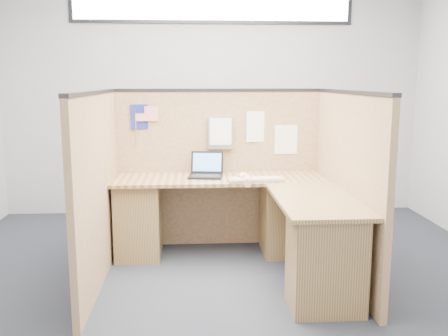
{
  "coord_description": "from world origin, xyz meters",
  "views": [
    {
      "loc": [
        -0.25,
        -3.8,
        1.6
      ],
      "look_at": [
        0.02,
        0.5,
        0.85
      ],
      "focal_mm": 40.0,
      "sensor_mm": 36.0,
      "label": 1
    }
  ],
  "objects": [
    {
      "name": "l_desk",
      "position": [
        0.18,
        0.29,
        0.39
      ],
      "size": [
        1.95,
        1.75,
        0.73
      ],
      "color": "brown",
      "rests_on": "floor"
    },
    {
      "name": "mouse",
      "position": [
        0.2,
        0.53,
        0.75
      ],
      "size": [
        0.11,
        0.07,
        0.04
      ],
      "primitive_type": "ellipsoid",
      "rotation": [
        0.0,
        0.0,
        0.08
      ],
      "color": "silver",
      "rests_on": "l_desk"
    },
    {
      "name": "american_flag",
      "position": [
        -0.7,
        0.96,
        1.28
      ],
      "size": [
        0.22,
        0.01,
        0.38
      ],
      "color": "olive",
      "rests_on": "cubicle_partitions"
    },
    {
      "name": "keyboard",
      "position": [
        0.3,
        0.48,
        0.75
      ],
      "size": [
        0.5,
        0.2,
        0.03
      ],
      "rotation": [
        0.0,
        0.0,
        0.07
      ],
      "color": "gray",
      "rests_on": "l_desk"
    },
    {
      "name": "blue_poster",
      "position": [
        -0.74,
        0.97,
        1.26
      ],
      "size": [
        0.18,
        0.02,
        0.24
      ],
      "primitive_type": "cube",
      "rotation": [
        0.0,
        0.0,
        0.11
      ],
      "color": "navy",
      "rests_on": "cubicle_partitions"
    },
    {
      "name": "wall_back",
      "position": [
        0.0,
        2.25,
        1.4
      ],
      "size": [
        5.0,
        0.0,
        5.0
      ],
      "primitive_type": "plane",
      "rotation": [
        1.57,
        0.0,
        0.0
      ],
      "color": "#A5A8AA",
      "rests_on": "floor"
    },
    {
      "name": "paper_right",
      "position": [
        0.66,
        0.97,
        1.04
      ],
      "size": [
        0.22,
        0.01,
        0.28
      ],
      "primitive_type": "cube",
      "rotation": [
        0.0,
        0.0,
        0.02
      ],
      "color": "white",
      "rests_on": "cubicle_partitions"
    },
    {
      "name": "clerestory_window",
      "position": [
        0.0,
        2.23,
        2.45
      ],
      "size": [
        3.3,
        0.04,
        0.38
      ],
      "color": "#232328",
      "rests_on": "wall_back"
    },
    {
      "name": "hand_forearm",
      "position": [
        0.21,
        0.4,
        0.77
      ],
      "size": [
        0.11,
        0.37,
        0.08
      ],
      "color": "tan",
      "rests_on": "l_desk"
    },
    {
      "name": "cubicle_partitions",
      "position": [
        0.0,
        0.43,
        0.77
      ],
      "size": [
        2.06,
        1.83,
        1.53
      ],
      "color": "brown",
      "rests_on": "floor"
    },
    {
      "name": "paper_left",
      "position": [
        0.38,
        0.97,
        1.17
      ],
      "size": [
        0.23,
        0.03,
        0.29
      ],
      "primitive_type": "cube",
      "rotation": [
        0.0,
        0.0,
        0.13
      ],
      "color": "white",
      "rests_on": "cubicle_partitions"
    },
    {
      "name": "floor",
      "position": [
        0.0,
        0.0,
        0.0
      ],
      "size": [
        5.0,
        5.0,
        0.0
      ],
      "primitive_type": "plane",
      "color": "#20242E",
      "rests_on": "ground"
    },
    {
      "name": "file_holder",
      "position": [
        0.02,
        0.94,
        1.11
      ],
      "size": [
        0.24,
        0.05,
        0.3
      ],
      "color": "slate",
      "rests_on": "cubicle_partitions"
    },
    {
      "name": "laptop",
      "position": [
        -0.13,
        0.74,
        0.78
      ],
      "size": [
        0.33,
        0.33,
        0.22
      ],
      "rotation": [
        0.0,
        0.0,
        -0.14
      ],
      "color": "black",
      "rests_on": "l_desk"
    },
    {
      "name": "wall_front",
      "position": [
        0.0,
        -2.25,
        1.4
      ],
      "size": [
        5.0,
        0.0,
        5.0
      ],
      "primitive_type": "plane",
      "rotation": [
        -1.57,
        0.0,
        0.0
      ],
      "color": "#A5A8AA",
      "rests_on": "floor"
    }
  ]
}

